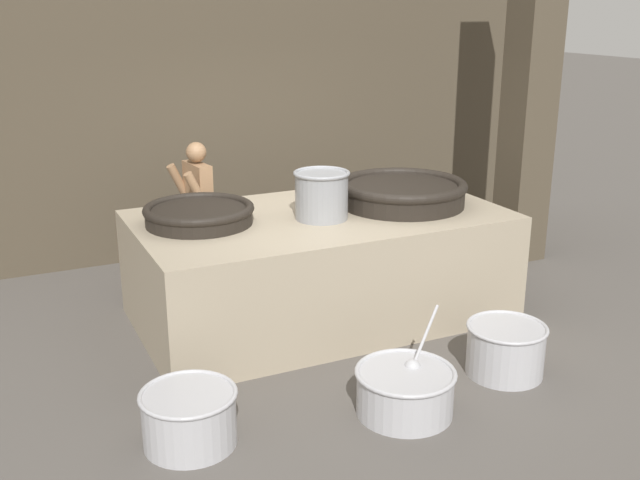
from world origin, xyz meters
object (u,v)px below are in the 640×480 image
prep_bowl_vegetables (405,389)px  prep_bowl_meat (506,347)px  giant_wok_near (199,214)px  prep_bowl_extra (189,415)px  giant_wok_far (402,192)px  stock_pot (322,194)px  cook (198,208)px

prep_bowl_vegetables → prep_bowl_meat: bearing=9.6°
giant_wok_near → prep_bowl_vegetables: 2.46m
prep_bowl_extra → giant_wok_far: bearing=31.0°
prep_bowl_vegetables → prep_bowl_extra: 1.58m
giant_wok_far → prep_bowl_meat: (-0.00, -1.69, -0.93)m
stock_pot → prep_bowl_extra: size_ratio=0.76×
giant_wok_near → prep_bowl_meat: bearing=-43.8°
cook → prep_bowl_vegetables: cook is taller
cook → prep_bowl_vegetables: 3.43m
prep_bowl_meat → prep_bowl_extra: 2.63m
cook → giant_wok_near: bearing=67.1°
giant_wok_near → cook: size_ratio=0.64×
giant_wok_far → cook: 2.21m
giant_wok_far → prep_bowl_vegetables: giant_wok_far is taller
giant_wok_near → prep_bowl_meat: 2.89m
stock_pot → cook: cook is taller
giant_wok_far → stock_pot: (-0.92, -0.10, 0.10)m
giant_wok_near → prep_bowl_meat: size_ratio=1.50×
giant_wok_far → prep_bowl_extra: 3.21m
giant_wok_far → prep_bowl_meat: 1.93m
giant_wok_far → cook: bearing=138.4°
stock_pot → cook: size_ratio=0.34×
prep_bowl_extra → giant_wok_near: bearing=70.1°
giant_wok_far → prep_bowl_extra: (-2.63, -1.58, -0.94)m
prep_bowl_meat → giant_wok_far: bearing=89.9°
giant_wok_far → prep_bowl_vegetables: 2.37m
stock_pot → prep_bowl_meat: (0.91, -1.59, -1.03)m
cook → prep_bowl_meat: 3.59m
giant_wok_near → prep_bowl_extra: (-0.65, -1.80, -0.91)m
giant_wok_near → cook: bearing=74.4°
giant_wok_far → stock_pot: 0.93m
giant_wok_far → prep_bowl_extra: size_ratio=1.86×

